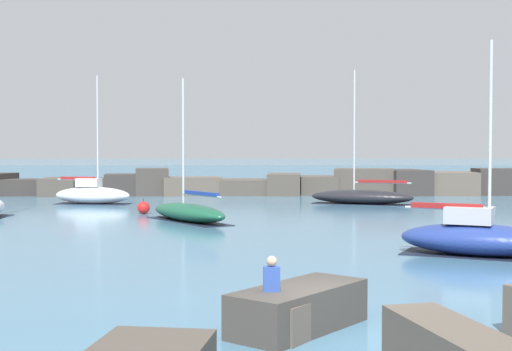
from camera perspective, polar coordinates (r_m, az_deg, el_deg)
ground_plane at (r=15.72m, az=6.23°, el=-12.82°), size 600.00×600.00×0.00m
open_sea_beyond at (r=123.57m, az=-0.53°, el=0.23°), size 400.00×116.00×0.01m
breakwater_jetty at (r=63.83m, az=3.20°, el=-0.67°), size 69.16×6.82×2.58m
foreground_rocks at (r=15.35m, az=14.15°, el=-11.30°), size 13.33×8.30×1.26m
sailboat_moored_0 at (r=40.21m, az=-5.44°, el=-2.93°), size 5.55×7.11×8.06m
sailboat_moored_1 at (r=28.47m, az=17.22°, el=-4.75°), size 6.22×4.68×8.15m
sailboat_moored_4 at (r=53.13m, az=8.46°, el=-1.68°), size 7.83×4.69×9.91m
sailboat_moored_6 at (r=54.17m, az=-12.97°, el=-1.45°), size 5.99×2.95×9.47m
mooring_buoy_orange_near at (r=45.24m, az=-8.99°, el=-2.56°), size 0.78×0.78×0.98m
person_on_rocks at (r=15.58m, az=1.26°, el=-9.23°), size 0.36×0.23×1.75m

